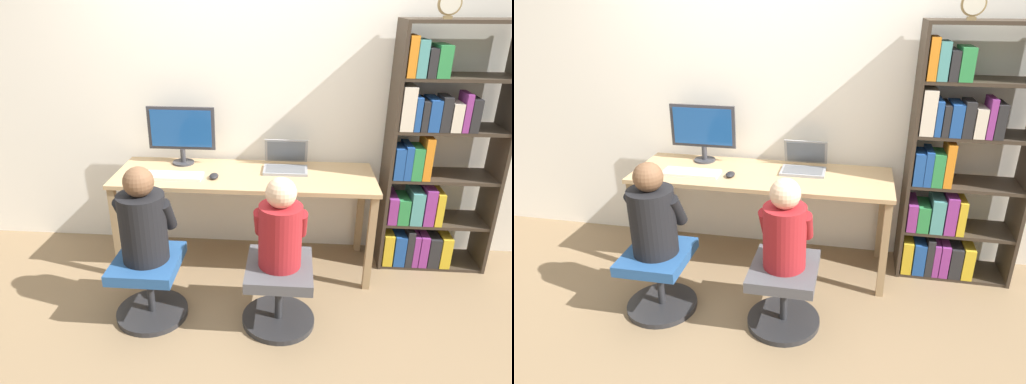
% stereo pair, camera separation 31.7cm
% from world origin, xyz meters
% --- Properties ---
extents(ground_plane, '(14.00, 14.00, 0.00)m').
position_xyz_m(ground_plane, '(0.00, 0.00, 0.00)').
color(ground_plane, '#846B4C').
extents(wall_back, '(10.00, 0.05, 2.60)m').
position_xyz_m(wall_back, '(0.00, 0.68, 1.30)').
color(wall_back, white).
rests_on(wall_back, ground_plane).
extents(desk, '(1.89, 0.62, 0.75)m').
position_xyz_m(desk, '(0.00, 0.31, 0.67)').
color(desk, tan).
rests_on(desk, ground_plane).
extents(desktop_monitor, '(0.51, 0.17, 0.44)m').
position_xyz_m(desktop_monitor, '(-0.50, 0.49, 1.00)').
color(desktop_monitor, '#333338').
rests_on(desktop_monitor, desk).
extents(laptop, '(0.32, 0.28, 0.21)m').
position_xyz_m(laptop, '(0.30, 0.43, 0.80)').
color(laptop, gray).
rests_on(laptop, desk).
extents(keyboard, '(0.42, 0.15, 0.03)m').
position_xyz_m(keyboard, '(-0.50, 0.20, 0.77)').
color(keyboard, silver).
rests_on(keyboard, desk).
extents(computer_mouse_by_keyboard, '(0.07, 0.10, 0.03)m').
position_xyz_m(computer_mouse_by_keyboard, '(-0.21, 0.21, 0.77)').
color(computer_mouse_by_keyboard, black).
rests_on(computer_mouse_by_keyboard, desk).
extents(office_chair_left, '(0.47, 0.47, 0.43)m').
position_xyz_m(office_chair_left, '(-0.55, -0.38, 0.25)').
color(office_chair_left, '#262628').
rests_on(office_chair_left, ground_plane).
extents(office_chair_right, '(0.47, 0.47, 0.43)m').
position_xyz_m(office_chair_right, '(0.29, -0.38, 0.25)').
color(office_chair_right, '#262628').
rests_on(office_chair_right, ground_plane).
extents(person_at_monitor, '(0.36, 0.30, 0.61)m').
position_xyz_m(person_at_monitor, '(-0.55, -0.38, 0.70)').
color(person_at_monitor, black).
rests_on(person_at_monitor, office_chair_left).
extents(person_at_laptop, '(0.32, 0.28, 0.57)m').
position_xyz_m(person_at_laptop, '(0.29, -0.38, 0.69)').
color(person_at_laptop, maroon).
rests_on(person_at_laptop, office_chair_right).
extents(bookshelf, '(0.80, 0.33, 1.82)m').
position_xyz_m(bookshelf, '(1.34, 0.43, 0.82)').
color(bookshelf, '#382D23').
rests_on(bookshelf, ground_plane).
extents(desk_clock, '(0.14, 0.03, 0.16)m').
position_xyz_m(desk_clock, '(1.28, 0.35, 1.90)').
color(desk_clock, olive).
rests_on(desk_clock, bookshelf).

